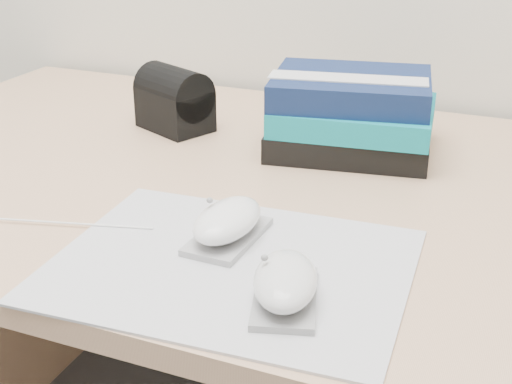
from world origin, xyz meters
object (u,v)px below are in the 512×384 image
at_px(desk, 349,312).
at_px(book_stack, 352,114).
at_px(mouse_rear, 228,223).
at_px(mouse_front, 285,283).
at_px(pouch, 174,99).

relative_size(desk, book_stack, 6.04).
xyz_separation_m(mouse_rear, book_stack, (0.05, 0.35, 0.03)).
bearing_deg(mouse_front, desk, 93.32).
xyz_separation_m(desk, book_stack, (-0.04, 0.09, 0.29)).
height_order(desk, pouch, pouch).
xyz_separation_m(mouse_front, pouch, (-0.35, 0.43, 0.03)).
xyz_separation_m(desk, pouch, (-0.33, 0.07, 0.28)).
height_order(desk, mouse_rear, mouse_rear).
bearing_deg(mouse_front, book_stack, 97.40).
bearing_deg(desk, book_stack, 112.87).
distance_m(mouse_front, pouch, 0.56).
height_order(mouse_front, pouch, pouch).
relative_size(mouse_rear, book_stack, 0.45).
relative_size(mouse_rear, pouch, 0.85).
bearing_deg(mouse_front, pouch, 129.46).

